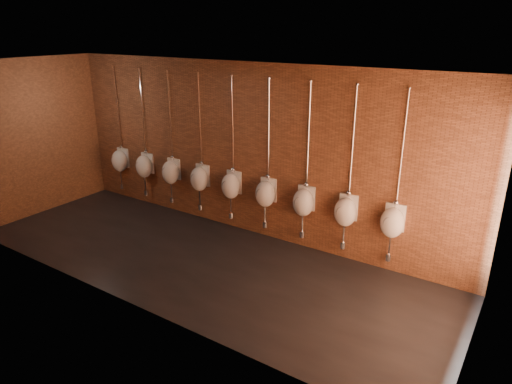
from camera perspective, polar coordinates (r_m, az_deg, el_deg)
ground at (r=7.92m, az=-7.17°, el=-8.59°), size 8.50×8.50×0.00m
room_shell at (r=7.18m, az=-7.87°, el=5.64°), size 8.54×3.04×3.22m
urinal_0 at (r=10.76m, az=-16.66°, el=3.84°), size 0.40×0.35×2.72m
urinal_1 at (r=10.19m, az=-13.80°, el=3.22°), size 0.40×0.35×2.72m
urinal_2 at (r=9.65m, az=-10.62°, el=2.52°), size 0.40×0.35×2.72m
urinal_3 at (r=9.15m, az=-7.07°, el=1.74°), size 0.40×0.35×2.72m
urinal_4 at (r=8.69m, az=-3.15°, el=0.86°), size 0.40×0.35×2.72m
urinal_5 at (r=8.28m, az=1.20°, el=-0.12°), size 0.40×0.35×2.72m
urinal_6 at (r=7.92m, az=5.96°, el=-1.19°), size 0.40×0.35×2.72m
urinal_7 at (r=7.63m, az=11.14°, el=-2.35°), size 0.40×0.35×2.72m
urinal_8 at (r=7.40m, az=16.70°, el=-3.56°), size 0.40×0.35×2.72m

